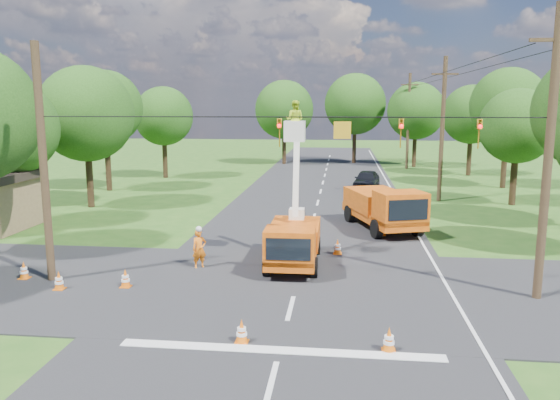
# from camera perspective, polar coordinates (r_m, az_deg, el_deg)

# --- Properties ---
(ground) EXTENTS (140.00, 140.00, 0.00)m
(ground) POSITION_cam_1_polar(r_m,az_deg,el_deg) (37.83, 3.96, -0.35)
(ground) COLOR #285319
(ground) RESTS_ON ground
(road_main) EXTENTS (12.00, 100.00, 0.06)m
(road_main) POSITION_cam_1_polar(r_m,az_deg,el_deg) (37.83, 3.96, -0.35)
(road_main) COLOR black
(road_main) RESTS_ON ground
(road_cross) EXTENTS (56.00, 10.00, 0.07)m
(road_cross) POSITION_cam_1_polar(r_m,az_deg,el_deg) (20.39, 1.65, -9.32)
(road_cross) COLOR black
(road_cross) RESTS_ON ground
(stop_bar) EXTENTS (9.00, 0.45, 0.02)m
(stop_bar) POSITION_cam_1_polar(r_m,az_deg,el_deg) (15.60, -0.04, -15.59)
(stop_bar) COLOR silver
(stop_bar) RESTS_ON ground
(edge_line) EXTENTS (0.12, 90.00, 0.02)m
(edge_line) POSITION_cam_1_polar(r_m,az_deg,el_deg) (38.00, 12.43, -0.51)
(edge_line) COLOR silver
(edge_line) RESTS_ON ground
(bucket_truck) EXTENTS (2.20, 5.38, 6.91)m
(bucket_truck) POSITION_cam_1_polar(r_m,az_deg,el_deg) (22.92, 1.42, -3.32)
(bucket_truck) COLOR orange
(bucket_truck) RESTS_ON ground
(second_truck) EXTENTS (4.31, 6.87, 2.42)m
(second_truck) POSITION_cam_1_polar(r_m,az_deg,el_deg) (30.02, 10.82, -0.74)
(second_truck) COLOR orange
(second_truck) RESTS_ON ground
(ground_worker) EXTENTS (0.72, 0.66, 1.65)m
(ground_worker) POSITION_cam_1_polar(r_m,az_deg,el_deg) (22.95, -8.43, -5.08)
(ground_worker) COLOR #D76012
(ground_worker) RESTS_ON ground
(distant_car) EXTENTS (2.57, 4.69, 1.51)m
(distant_car) POSITION_cam_1_polar(r_m,az_deg,el_deg) (44.71, 9.04, 2.12)
(distant_car) COLOR black
(distant_car) RESTS_ON ground
(traffic_cone_0) EXTENTS (0.38, 0.38, 0.71)m
(traffic_cone_0) POSITION_cam_1_polar(r_m,az_deg,el_deg) (15.99, -4.03, -13.55)
(traffic_cone_0) COLOR orange
(traffic_cone_0) RESTS_ON ground
(traffic_cone_1) EXTENTS (0.38, 0.38, 0.71)m
(traffic_cone_1) POSITION_cam_1_polar(r_m,az_deg,el_deg) (15.73, 11.31, -14.13)
(traffic_cone_1) COLOR orange
(traffic_cone_1) RESTS_ON ground
(traffic_cone_2) EXTENTS (0.38, 0.38, 0.71)m
(traffic_cone_2) POSITION_cam_1_polar(r_m,az_deg,el_deg) (24.97, 6.03, -4.90)
(traffic_cone_2) COLOR orange
(traffic_cone_2) RESTS_ON ground
(traffic_cone_3) EXTENTS (0.38, 0.38, 0.71)m
(traffic_cone_3) POSITION_cam_1_polar(r_m,az_deg,el_deg) (28.82, 10.64, -3.01)
(traffic_cone_3) COLOR orange
(traffic_cone_3) RESTS_ON ground
(traffic_cone_4) EXTENTS (0.38, 0.38, 0.71)m
(traffic_cone_4) POSITION_cam_1_polar(r_m,az_deg,el_deg) (21.25, -15.85, -7.89)
(traffic_cone_4) COLOR orange
(traffic_cone_4) RESTS_ON ground
(traffic_cone_5) EXTENTS (0.38, 0.38, 0.71)m
(traffic_cone_5) POSITION_cam_1_polar(r_m,az_deg,el_deg) (21.77, -22.09, -7.82)
(traffic_cone_5) COLOR orange
(traffic_cone_5) RESTS_ON ground
(traffic_cone_6) EXTENTS (0.38, 0.38, 0.71)m
(traffic_cone_6) POSITION_cam_1_polar(r_m,az_deg,el_deg) (23.62, -25.19, -6.68)
(traffic_cone_6) COLOR orange
(traffic_cone_6) RESTS_ON ground
(traffic_cone_7) EXTENTS (0.38, 0.38, 0.71)m
(traffic_cone_7) POSITION_cam_1_polar(r_m,az_deg,el_deg) (33.43, 10.85, -1.24)
(traffic_cone_7) COLOR orange
(traffic_cone_7) RESTS_ON ground
(pole_right_near) EXTENTS (1.80, 0.30, 10.00)m
(pole_right_near) POSITION_cam_1_polar(r_m,az_deg,el_deg) (20.46, 26.26, 4.38)
(pole_right_near) COLOR #4C3823
(pole_right_near) RESTS_ON ground
(pole_right_mid) EXTENTS (1.80, 0.30, 10.00)m
(pole_right_mid) POSITION_cam_1_polar(r_m,az_deg,el_deg) (39.83, 16.60, 7.18)
(pole_right_mid) COLOR #4C3823
(pole_right_mid) RESTS_ON ground
(pole_right_far) EXTENTS (1.80, 0.30, 10.00)m
(pole_right_far) POSITION_cam_1_polar(r_m,az_deg,el_deg) (59.61, 13.27, 8.10)
(pole_right_far) COLOR #4C3823
(pole_right_far) RESTS_ON ground
(pole_left) EXTENTS (0.30, 0.30, 9.00)m
(pole_left) POSITION_cam_1_polar(r_m,az_deg,el_deg) (22.28, -23.48, 3.38)
(pole_left) COLOR #4C3823
(pole_left) RESTS_ON ground
(signal_span) EXTENTS (18.00, 0.29, 1.07)m
(signal_span) POSITION_cam_1_polar(r_m,az_deg,el_deg) (19.21, 8.41, 7.30)
(signal_span) COLOR black
(signal_span) RESTS_ON ground
(tree_left_c) EXTENTS (5.20, 5.20, 8.06)m
(tree_left_c) POSITION_cam_1_polar(r_m,az_deg,el_deg) (33.53, -26.39, 6.70)
(tree_left_c) COLOR #382616
(tree_left_c) RESTS_ON ground
(tree_left_d) EXTENTS (6.20, 6.20, 9.24)m
(tree_left_d) POSITION_cam_1_polar(r_m,az_deg,el_deg) (38.01, -19.63, 8.45)
(tree_left_d) COLOR #382616
(tree_left_d) RESTS_ON ground
(tree_left_e) EXTENTS (5.80, 5.80, 9.41)m
(tree_left_e) POSITION_cam_1_polar(r_m,az_deg,el_deg) (45.12, -17.81, 9.15)
(tree_left_e) COLOR #382616
(tree_left_e) RESTS_ON ground
(tree_left_f) EXTENTS (5.40, 5.40, 8.40)m
(tree_left_f) POSITION_cam_1_polar(r_m,az_deg,el_deg) (51.86, -12.08, 8.55)
(tree_left_f) COLOR #382616
(tree_left_f) RESTS_ON ground
(tree_right_c) EXTENTS (5.00, 5.00, 7.83)m
(tree_right_c) POSITION_cam_1_polar(r_m,az_deg,el_deg) (39.94, 23.56, 7.07)
(tree_right_c) COLOR #382616
(tree_right_c) RESTS_ON ground
(tree_right_d) EXTENTS (6.00, 6.00, 9.70)m
(tree_right_d) POSITION_cam_1_polar(r_m,az_deg,el_deg) (48.04, 22.74, 9.10)
(tree_right_d) COLOR #382616
(tree_right_d) RESTS_ON ground
(tree_right_e) EXTENTS (5.60, 5.60, 8.63)m
(tree_right_e) POSITION_cam_1_polar(r_m,az_deg,el_deg) (55.55, 19.39, 8.42)
(tree_right_e) COLOR #382616
(tree_right_e) RESTS_ON ground
(tree_far_a) EXTENTS (6.60, 6.60, 9.50)m
(tree_far_a) POSITION_cam_1_polar(r_m,az_deg,el_deg) (62.54, 0.44, 9.42)
(tree_far_a) COLOR #382616
(tree_far_a) RESTS_ON ground
(tree_far_b) EXTENTS (7.00, 7.00, 10.32)m
(tree_far_b) POSITION_cam_1_polar(r_m,az_deg,el_deg) (64.21, 7.86, 9.89)
(tree_far_b) COLOR #382616
(tree_far_b) RESTS_ON ground
(tree_far_c) EXTENTS (6.20, 6.20, 9.18)m
(tree_far_c) POSITION_cam_1_polar(r_m,az_deg,el_deg) (61.70, 14.02, 9.01)
(tree_far_c) COLOR #382616
(tree_far_c) RESTS_ON ground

